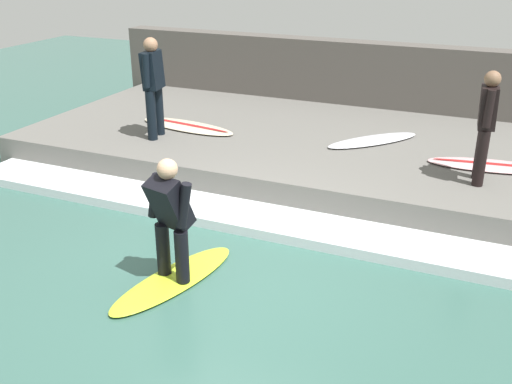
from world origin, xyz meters
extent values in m
plane|color=#386056|center=(0.00, 0.00, 0.00)|extent=(28.00, 28.00, 0.00)
cube|color=#66635E|center=(4.02, 0.00, 0.24)|extent=(4.40, 10.38, 0.47)
cube|color=#544F49|center=(6.47, 0.00, 0.86)|extent=(0.50, 10.90, 1.71)
cube|color=silver|center=(1.40, 0.00, 0.07)|extent=(0.82, 9.86, 0.14)
ellipsoid|color=#BFE02D|center=(-0.33, 0.47, 0.03)|extent=(1.92, 0.95, 0.06)
cylinder|color=black|center=(-0.29, 0.62, 0.37)|extent=(0.15, 0.15, 0.62)
cylinder|color=black|center=(-0.36, 0.33, 0.37)|extent=(0.15, 0.15, 0.62)
cube|color=black|center=(-0.33, 0.47, 0.97)|extent=(0.51, 0.47, 0.62)
sphere|color=tan|center=(-0.33, 0.47, 1.36)|extent=(0.22, 0.22, 0.22)
cylinder|color=black|center=(-0.28, 0.69, 1.00)|extent=(0.11, 0.20, 0.53)
cylinder|color=black|center=(-0.38, 0.26, 1.00)|extent=(0.11, 0.20, 0.53)
cylinder|color=black|center=(3.07, 2.74, 0.89)|extent=(0.16, 0.16, 0.83)
cylinder|color=black|center=(2.77, 2.70, 0.89)|extent=(0.16, 0.16, 0.83)
cube|color=black|center=(2.92, 2.72, 1.60)|extent=(0.43, 0.32, 0.62)
sphere|color=#A87A5B|center=(2.92, 2.72, 2.01)|extent=(0.23, 0.23, 0.23)
cylinder|color=black|center=(3.14, 2.75, 1.64)|extent=(0.11, 0.13, 0.54)
cylinder|color=black|center=(2.70, 2.69, 1.64)|extent=(0.11, 0.13, 0.54)
ellipsoid|color=beige|center=(3.58, 2.50, 0.50)|extent=(0.85, 1.99, 0.06)
ellipsoid|color=#B21E1E|center=(3.58, 2.50, 0.54)|extent=(0.36, 1.77, 0.01)
cylinder|color=black|center=(3.09, -2.44, 0.86)|extent=(0.15, 0.15, 0.78)
cylinder|color=black|center=(2.81, -2.46, 0.86)|extent=(0.15, 0.15, 0.78)
cube|color=black|center=(2.95, -2.45, 1.53)|extent=(0.38, 0.26, 0.57)
sphere|color=#846047|center=(2.95, -2.45, 1.91)|extent=(0.21, 0.21, 0.21)
cylinder|color=black|center=(3.16, -2.43, 1.56)|extent=(0.11, 0.11, 0.50)
cylinder|color=black|center=(2.75, -2.47, 1.56)|extent=(0.11, 0.11, 0.50)
ellipsoid|color=beige|center=(3.61, -2.57, 0.50)|extent=(0.80, 1.82, 0.06)
ellipsoid|color=#B21E1E|center=(3.61, -2.57, 0.54)|extent=(0.32, 1.62, 0.01)
ellipsoid|color=silver|center=(4.10, -0.72, 0.50)|extent=(1.61, 1.48, 0.06)
camera|label=1|loc=(-5.31, -2.71, 3.59)|focal=42.00mm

